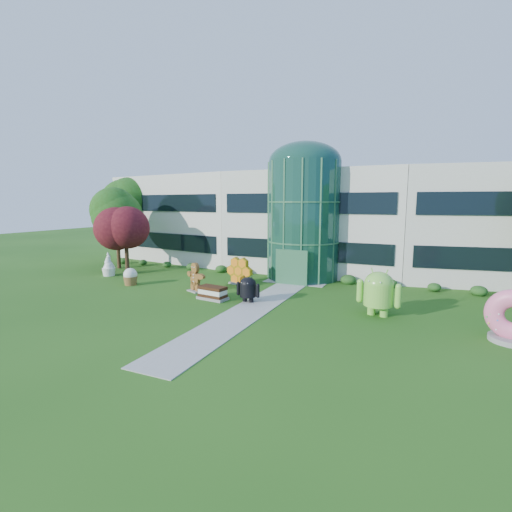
% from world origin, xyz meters
% --- Properties ---
extents(ground, '(140.00, 140.00, 0.00)m').
position_xyz_m(ground, '(0.00, 0.00, 0.00)').
color(ground, '#215114').
rests_on(ground, ground).
extents(building, '(46.00, 15.00, 9.30)m').
position_xyz_m(building, '(0.00, 18.00, 4.65)').
color(building, beige).
rests_on(building, ground).
extents(atrium, '(6.00, 6.00, 9.80)m').
position_xyz_m(atrium, '(0.00, 12.00, 4.90)').
color(atrium, '#194738').
rests_on(atrium, ground).
extents(walkway, '(2.40, 20.00, 0.04)m').
position_xyz_m(walkway, '(0.00, 2.00, 0.02)').
color(walkway, '#9E9E93').
rests_on(walkway, ground).
extents(tree_red, '(4.00, 4.00, 6.00)m').
position_xyz_m(tree_red, '(-15.50, 7.50, 3.00)').
color(tree_red, '#3F0C14').
rests_on(tree_red, ground).
extents(trees_backdrop, '(52.00, 8.00, 8.40)m').
position_xyz_m(trees_backdrop, '(0.00, 13.00, 4.20)').
color(trees_backdrop, '#244A12').
rests_on(trees_backdrop, ground).
extents(android_green, '(2.98, 2.30, 3.02)m').
position_xyz_m(android_green, '(7.16, 3.44, 1.51)').
color(android_green, '#7ACD41').
rests_on(android_green, ground).
extents(android_black, '(1.77, 1.22, 1.97)m').
position_xyz_m(android_black, '(-0.89, 2.89, 0.98)').
color(android_black, black).
rests_on(android_black, ground).
extents(gingerbread, '(2.51, 1.78, 2.17)m').
position_xyz_m(gingerbread, '(-5.67, 3.96, 1.08)').
color(gingerbread, brown).
rests_on(gingerbread, ground).
extents(ice_cream_sandwich, '(2.18, 1.31, 0.92)m').
position_xyz_m(ice_cream_sandwich, '(-3.37, 2.56, 0.46)').
color(ice_cream_sandwich, black).
rests_on(ice_cream_sandwich, ground).
extents(honeycomb, '(2.60, 1.32, 1.95)m').
position_xyz_m(honeycomb, '(-3.84, 7.49, 0.97)').
color(honeycomb, orange).
rests_on(honeycomb, ground).
extents(froyo, '(1.36, 1.36, 2.10)m').
position_xyz_m(froyo, '(-16.00, 5.75, 1.05)').
color(froyo, white).
rests_on(froyo, ground).
extents(cupcake, '(1.43, 1.43, 1.36)m').
position_xyz_m(cupcake, '(-11.55, 3.66, 0.68)').
color(cupcake, white).
rests_on(cupcake, ground).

